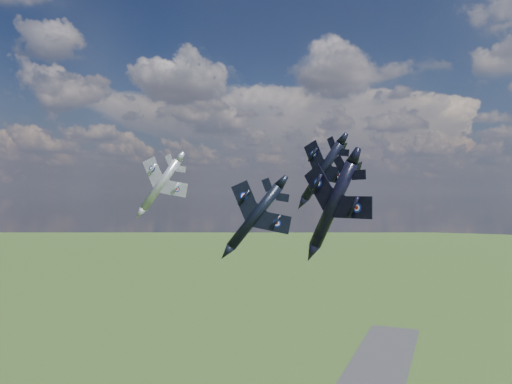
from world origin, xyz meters
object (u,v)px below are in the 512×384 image
at_px(jet_lead_navy, 255,217).
at_px(jet_right_navy, 333,205).
at_px(jet_high_navy, 322,171).
at_px(jet_left_silver, 161,185).

bearing_deg(jet_lead_navy, jet_right_navy, -59.18).
bearing_deg(jet_high_navy, jet_right_navy, -56.04).
relative_size(jet_lead_navy, jet_high_navy, 1.02).
bearing_deg(jet_right_navy, jet_lead_navy, 151.37).
relative_size(jet_right_navy, jet_high_navy, 0.83).
distance_m(jet_lead_navy, jet_right_navy, 25.76).
bearing_deg(jet_right_navy, jet_left_silver, 162.37).
height_order(jet_right_navy, jet_left_silver, jet_left_silver).
xyz_separation_m(jet_right_navy, jet_high_navy, (-9.28, 32.56, 4.76)).
relative_size(jet_lead_navy, jet_left_silver, 0.98).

